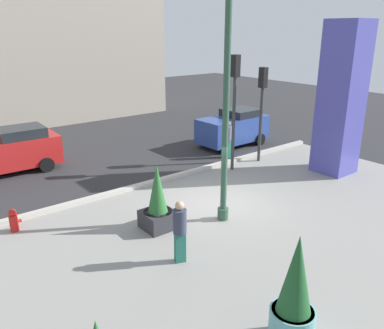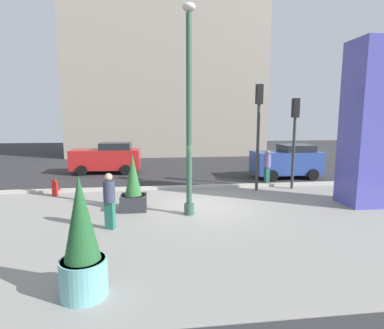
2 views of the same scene
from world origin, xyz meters
The scene contains 14 objects.
ground_plane centered at (0.00, 4.00, 0.00)m, with size 60.00×60.00×0.00m, color #2D2D30.
plaza_pavement centered at (0.00, -2.00, 0.00)m, with size 18.00×10.00×0.02m, color gray.
curb_strip centered at (0.00, 3.12, 0.08)m, with size 18.00×0.24×0.16m, color #B7B2A8.
lamp_post centered at (-0.59, -0.96, 3.50)m, with size 0.44×0.44×7.17m.
art_pillar_blue centered at (6.40, -0.52, 3.18)m, with size 1.48×1.48×6.36m, color #4C4CAD.
potted_plant_by_pillar centered at (-2.61, -0.15, 0.84)m, with size 0.96×0.96×2.13m.
potted_plant_near_right centered at (-3.20, -5.80, 1.04)m, with size 0.91×0.91×2.40m.
fire_hydrant centered at (-6.23, 2.45, 0.37)m, with size 0.36×0.26×0.75m.
traffic_light_far_side centered at (4.90, 2.52, 2.95)m, with size 0.28×0.42×4.37m.
traffic_light_corner centered at (3.06, 2.42, 3.34)m, with size 0.28×0.42×4.98m.
car_curb_east centered at (-4.75, 8.17, 0.96)m, with size 4.23×2.06×1.93m.
car_far_lane centered at (5.83, 5.24, 0.97)m, with size 3.86×2.10×1.93m.
pedestrian_on_sidewalk centered at (-3.21, -2.11, 0.99)m, with size 0.46×0.46×1.77m.
pedestrian_by_curb centered at (4.11, 3.83, 1.00)m, with size 0.39×0.39×1.79m.
Camera 1 is at (-8.71, -9.59, 5.96)m, focal length 37.00 mm.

